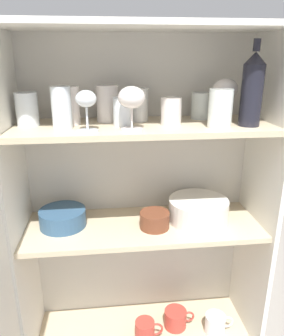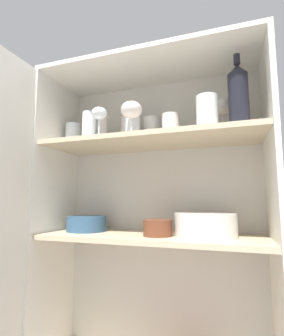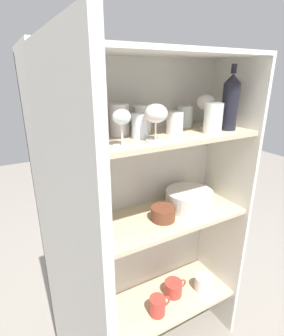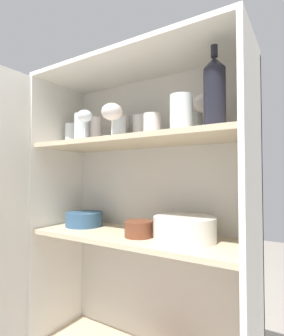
# 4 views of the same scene
# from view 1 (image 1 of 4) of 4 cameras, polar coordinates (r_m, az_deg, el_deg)

# --- Properties ---
(cupboard_back_panel) EXTENTS (0.94, 0.02, 1.52)m
(cupboard_back_panel) POSITION_cam_1_polar(r_m,az_deg,el_deg) (1.47, -0.53, -8.52)
(cupboard_back_panel) COLOR silver
(cupboard_back_panel) RESTS_ON ground_plane
(cupboard_side_left) EXTENTS (0.02, 0.35, 1.52)m
(cupboard_side_left) POSITION_cam_1_polar(r_m,az_deg,el_deg) (1.36, -19.96, -12.22)
(cupboard_side_left) COLOR white
(cupboard_side_left) RESTS_ON ground_plane
(cupboard_side_right) EXTENTS (0.02, 0.35, 1.52)m
(cupboard_side_right) POSITION_cam_1_polar(r_m,az_deg,el_deg) (1.45, 18.99, -10.12)
(cupboard_side_right) COLOR white
(cupboard_side_right) RESTS_ON ground_plane
(cupboard_top_panel) EXTENTS (0.94, 0.35, 0.02)m
(cupboard_top_panel) POSITION_cam_1_polar(r_m,az_deg,el_deg) (1.14, 0.26, 23.51)
(cupboard_top_panel) COLOR white
(cupboard_top_panel) RESTS_ON cupboard_side_left
(shelf_board_lower) EXTENTS (0.91, 0.31, 0.02)m
(shelf_board_lower) POSITION_cam_1_polar(r_m,az_deg,el_deg) (1.63, 0.19, -26.46)
(shelf_board_lower) COLOR beige
(shelf_board_middle) EXTENTS (0.91, 0.31, 0.02)m
(shelf_board_middle) POSITION_cam_1_polar(r_m,az_deg,el_deg) (1.31, 0.22, -10.15)
(shelf_board_middle) COLOR beige
(shelf_board_upper) EXTENTS (0.91, 0.31, 0.02)m
(shelf_board_upper) POSITION_cam_1_polar(r_m,az_deg,el_deg) (1.16, 0.24, 7.12)
(shelf_board_upper) COLOR beige
(tumbler_glass_0) EXTENTS (0.06, 0.06, 0.14)m
(tumbler_glass_0) POSITION_cam_1_polar(r_m,az_deg,el_deg) (1.12, -13.83, 10.16)
(tumbler_glass_0) COLOR white
(tumbler_glass_0) RESTS_ON shelf_board_upper
(tumbler_glass_1) EXTENTS (0.06, 0.06, 0.10)m
(tumbler_glass_1) POSITION_cam_1_polar(r_m,az_deg,el_deg) (1.13, -3.39, 9.80)
(tumbler_glass_1) COLOR white
(tumbler_glass_1) RESTS_ON shelf_board_upper
(tumbler_glass_2) EXTENTS (0.07, 0.07, 0.09)m
(tumbler_glass_2) POSITION_cam_1_polar(r_m,az_deg,el_deg) (1.15, 5.09, 9.83)
(tumbler_glass_2) COLOR silver
(tumbler_glass_2) RESTS_ON shelf_board_upper
(tumbler_glass_3) EXTENTS (0.08, 0.08, 0.13)m
(tumbler_glass_3) POSITION_cam_1_polar(r_m,az_deg,el_deg) (1.13, 13.48, 10.03)
(tumbler_glass_3) COLOR white
(tumbler_glass_3) RESTS_ON shelf_board_upper
(tumbler_glass_4) EXTENTS (0.08, 0.08, 0.11)m
(tumbler_glass_4) POSITION_cam_1_polar(r_m,az_deg,el_deg) (1.20, -19.39, 9.64)
(tumbler_glass_4) COLOR white
(tumbler_glass_4) RESTS_ON shelf_board_upper
(tumbler_glass_5) EXTENTS (0.07, 0.07, 0.13)m
(tumbler_glass_5) POSITION_cam_1_polar(r_m,az_deg,el_deg) (1.18, -12.48, 10.58)
(tumbler_glass_5) COLOR silver
(tumbler_glass_5) RESTS_ON shelf_board_upper
(tumbler_glass_6) EXTENTS (0.08, 0.08, 0.12)m
(tumbler_glass_6) POSITION_cam_1_polar(r_m,az_deg,el_deg) (1.22, -0.75, 10.96)
(tumbler_glass_6) COLOR white
(tumbler_glass_6) RESTS_ON shelf_board_upper
(tumbler_glass_7) EXTENTS (0.07, 0.07, 0.10)m
(tumbler_glass_7) POSITION_cam_1_polar(r_m,az_deg,el_deg) (1.28, 10.17, 10.63)
(tumbler_glass_7) COLOR white
(tumbler_glass_7) RESTS_ON shelf_board_upper
(tumbler_glass_8) EXTENTS (0.08, 0.08, 0.13)m
(tumbler_glass_8) POSITION_cam_1_polar(r_m,az_deg,el_deg) (1.21, -6.01, 11.09)
(tumbler_glass_8) COLOR silver
(tumbler_glass_8) RESTS_ON shelf_board_upper
(wine_glass_0) EXTENTS (0.07, 0.07, 0.13)m
(wine_glass_0) POSITION_cam_1_polar(r_m,az_deg,el_deg) (1.04, -9.69, 11.14)
(wine_glass_0) COLOR white
(wine_glass_0) RESTS_ON shelf_board_upper
(wine_glass_1) EXTENTS (0.09, 0.09, 0.15)m
(wine_glass_1) POSITION_cam_1_polar(r_m,az_deg,el_deg) (1.24, 14.30, 13.03)
(wine_glass_1) COLOR silver
(wine_glass_1) RESTS_ON shelf_board_upper
(wine_glass_2) EXTENTS (0.09, 0.09, 0.14)m
(wine_glass_2) POSITION_cam_1_polar(r_m,az_deg,el_deg) (1.05, -1.82, 11.85)
(wine_glass_2) COLOR silver
(wine_glass_2) RESTS_ON shelf_board_upper
(wine_bottle) EXTENTS (0.07, 0.07, 0.28)m
(wine_bottle) POSITION_cam_1_polar(r_m,az_deg,el_deg) (1.18, 18.64, 12.87)
(wine_bottle) COLOR black
(wine_bottle) RESTS_ON shelf_board_upper
(plate_stack_white) EXTENTS (0.23, 0.23, 0.09)m
(plate_stack_white) POSITION_cam_1_polar(r_m,az_deg,el_deg) (1.33, 9.76, -7.24)
(plate_stack_white) COLOR silver
(plate_stack_white) RESTS_ON shelf_board_middle
(mixing_bowl_large) EXTENTS (0.18, 0.18, 0.07)m
(mixing_bowl_large) POSITION_cam_1_polar(r_m,az_deg,el_deg) (1.31, -13.65, -8.30)
(mixing_bowl_large) COLOR #33567A
(mixing_bowl_large) RESTS_ON shelf_board_middle
(serving_bowl_small) EXTENTS (0.11, 0.11, 0.06)m
(serving_bowl_small) POSITION_cam_1_polar(r_m,az_deg,el_deg) (1.26, 2.20, -8.90)
(serving_bowl_small) COLOR brown
(serving_bowl_small) RESTS_ON shelf_board_middle
(coffee_mug_primary) EXTENTS (0.13, 0.09, 0.09)m
(coffee_mug_primary) POSITION_cam_1_polar(r_m,az_deg,el_deg) (1.61, 12.69, -24.95)
(coffee_mug_primary) COLOR white
(coffee_mug_primary) RESTS_ON shelf_board_lower
(coffee_mug_extra_1) EXTENTS (0.14, 0.10, 0.08)m
(coffee_mug_extra_1) POSITION_cam_1_polar(r_m,az_deg,el_deg) (1.61, 5.90, -24.61)
(coffee_mug_extra_1) COLOR #BC3D33
(coffee_mug_extra_1) RESTS_ON shelf_board_lower
(coffee_mug_extra_2) EXTENTS (0.12, 0.08, 0.10)m
(coffee_mug_extra_2) POSITION_cam_1_polar(r_m,az_deg,el_deg) (1.54, 0.42, -26.55)
(coffee_mug_extra_2) COLOR #BC3D33
(coffee_mug_extra_2) RESTS_ON shelf_board_lower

